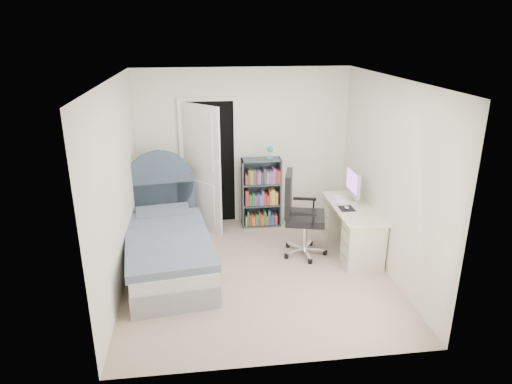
{
  "coord_description": "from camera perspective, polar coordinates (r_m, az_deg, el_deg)",
  "views": [
    {
      "loc": [
        -0.69,
        -5.31,
        3.06
      ],
      "look_at": [
        0.02,
        0.3,
        1.02
      ],
      "focal_mm": 32.0,
      "sensor_mm": 36.0,
      "label": 1
    }
  ],
  "objects": [
    {
      "name": "nightstand",
      "position": [
        7.23,
        -11.54,
        -2.27
      ],
      "size": [
        0.4,
        0.4,
        0.59
      ],
      "color": "tan",
      "rests_on": "ground"
    },
    {
      "name": "desk",
      "position": [
        6.71,
        11.85,
        -4.23
      ],
      "size": [
        0.55,
        1.38,
        1.13
      ],
      "color": "beige",
      "rests_on": "ground"
    },
    {
      "name": "floor_lamp",
      "position": [
        7.34,
        -7.13,
        -0.35
      ],
      "size": [
        0.19,
        0.19,
        1.33
      ],
      "color": "silver",
      "rests_on": "ground"
    },
    {
      "name": "office_chair",
      "position": [
        6.37,
        5.33,
        -2.28
      ],
      "size": [
        0.66,
        0.68,
        1.21
      ],
      "color": "silver",
      "rests_on": "ground"
    },
    {
      "name": "door",
      "position": [
        7.18,
        -6.48,
        3.36
      ],
      "size": [
        0.92,
        0.63,
        2.06
      ],
      "color": "black",
      "rests_on": "ground"
    },
    {
      "name": "room_shell",
      "position": [
        5.65,
        0.19,
        1.19
      ],
      "size": [
        3.5,
        3.7,
        2.6
      ],
      "color": "tan",
      "rests_on": "ground"
    },
    {
      "name": "bed",
      "position": [
        6.28,
        -11.01,
        -6.52
      ],
      "size": [
        1.31,
        2.33,
        1.37
      ],
      "color": "gray",
      "rests_on": "ground"
    },
    {
      "name": "bookcase",
      "position": [
        7.34,
        0.7,
        -0.26
      ],
      "size": [
        0.63,
        0.27,
        1.33
      ],
      "color": "#3E4A54",
      "rests_on": "ground"
    }
  ]
}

